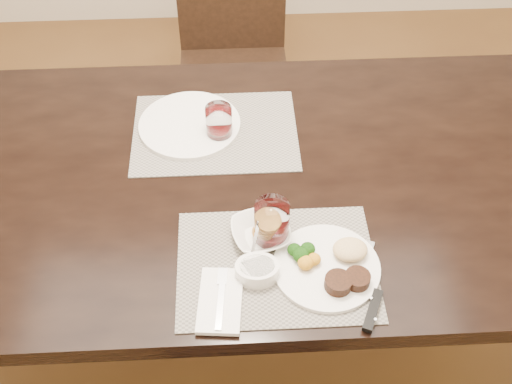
{
  "coord_description": "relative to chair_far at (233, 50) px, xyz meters",
  "views": [
    {
      "loc": [
        -0.02,
        -1.19,
        1.96
      ],
      "look_at": [
        0.03,
        -0.13,
        0.82
      ],
      "focal_mm": 45.0,
      "sensor_mm": 36.0,
      "label": 1
    }
  ],
  "objects": [
    {
      "name": "placemat_near",
      "position": [
        0.07,
        -1.23,
        0.25
      ],
      "size": [
        0.46,
        0.34,
        0.0
      ],
      "primitive_type": "cube",
      "color": "slate",
      "rests_on": "dining_table"
    },
    {
      "name": "cracker_bowl",
      "position": [
        0.04,
        -1.15,
        0.27
      ],
      "size": [
        0.16,
        0.16,
        0.06
      ],
      "rotation": [
        0.0,
        0.0,
        0.21
      ],
      "color": "white",
      "rests_on": "placemat_near"
    },
    {
      "name": "steak_knife",
      "position": [
        0.27,
        -1.34,
        0.26
      ],
      "size": [
        0.08,
        0.25,
        0.01
      ],
      "rotation": [
        0.0,
        0.0,
        -0.41
      ],
      "color": "silver",
      "rests_on": "placemat_near"
    },
    {
      "name": "placemat_far",
      "position": [
        -0.07,
        -0.76,
        0.25
      ],
      "size": [
        0.46,
        0.34,
        0.0
      ],
      "primitive_type": "cube",
      "color": "slate",
      "rests_on": "dining_table"
    },
    {
      "name": "wine_glass_far",
      "position": [
        -0.05,
        -0.78,
        0.3
      ],
      "size": [
        0.07,
        0.07,
        0.1
      ],
      "rotation": [
        0.0,
        0.0,
        0.24
      ],
      "color": "white",
      "rests_on": "placemat_far"
    },
    {
      "name": "sauce_ramekin",
      "position": [
        0.03,
        -1.26,
        0.27
      ],
      "size": [
        0.1,
        0.15,
        0.08
      ],
      "rotation": [
        0.0,
        0.0,
        -0.31
      ],
      "color": "white",
      "rests_on": "placemat_near"
    },
    {
      "name": "wine_glass_near",
      "position": [
        0.07,
        -1.15,
        0.3
      ],
      "size": [
        0.08,
        0.08,
        0.11
      ],
      "rotation": [
        0.0,
        0.0,
        0.36
      ],
      "color": "white",
      "rests_on": "placemat_near"
    },
    {
      "name": "dinner_plate",
      "position": [
        0.2,
        -1.25,
        0.26
      ],
      "size": [
        0.25,
        0.25,
        0.04
      ],
      "rotation": [
        0.0,
        0.0,
        -0.32
      ],
      "color": "white",
      "rests_on": "placemat_near"
    },
    {
      "name": "napkin_fork",
      "position": [
        -0.06,
        -1.33,
        0.26
      ],
      "size": [
        0.11,
        0.18,
        0.02
      ],
      "rotation": [
        0.0,
        0.0,
        -0.09
      ],
      "color": "white",
      "rests_on": "placemat_near"
    },
    {
      "name": "ground_plane",
      "position": [
        0.0,
        -0.93,
        -0.5
      ],
      "size": [
        4.5,
        4.5,
        0.0
      ],
      "primitive_type": "plane",
      "color": "#4B3018",
      "rests_on": "ground"
    },
    {
      "name": "far_plate",
      "position": [
        -0.14,
        -0.74,
        0.26
      ],
      "size": [
        0.29,
        0.29,
        0.01
      ],
      "primitive_type": "cylinder",
      "color": "white",
      "rests_on": "placemat_far"
    },
    {
      "name": "chair_far",
      "position": [
        0.0,
        0.0,
        0.0
      ],
      "size": [
        0.42,
        0.42,
        0.9
      ],
      "color": "black",
      "rests_on": "ground"
    },
    {
      "name": "dining_table",
      "position": [
        0.0,
        -0.93,
        0.16
      ],
      "size": [
        2.0,
        1.0,
        0.75
      ],
      "color": "black",
      "rests_on": "ground"
    }
  ]
}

